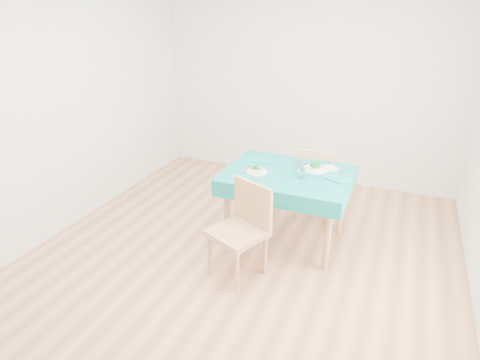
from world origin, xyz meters
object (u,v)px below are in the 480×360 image
at_px(chair_far, 314,173).
at_px(bowl_far, 315,166).
at_px(table, 286,207).
at_px(chair_near, 237,222).
at_px(side_plate, 330,168).
at_px(bowl_near, 257,169).

xyz_separation_m(chair_far, bowl_far, (0.10, -0.48, 0.27)).
relative_size(table, bowl_far, 4.72).
bearing_deg(chair_near, bowl_far, 85.69).
height_order(chair_far, side_plate, chair_far).
bearing_deg(bowl_near, side_plate, 29.65).
xyz_separation_m(chair_far, bowl_near, (-0.40, -0.77, 0.27)).
relative_size(chair_near, side_plate, 6.00).
relative_size(chair_near, chair_far, 1.03).
distance_m(chair_far, side_plate, 0.52).
bearing_deg(side_plate, chair_far, 120.16).
relative_size(bowl_far, side_plate, 1.42).
distance_m(bowl_near, side_plate, 0.74).
bearing_deg(side_plate, bowl_far, -148.34).
relative_size(chair_far, bowl_far, 4.12).
distance_m(table, chair_near, 0.77).
relative_size(chair_near, bowl_far, 4.24).
height_order(bowl_near, side_plate, bowl_near).
bearing_deg(bowl_far, chair_near, -116.98).
height_order(chair_near, side_plate, chair_near).
xyz_separation_m(chair_near, bowl_near, (-0.05, 0.61, 0.25)).
height_order(table, bowl_far, bowl_far).
bearing_deg(bowl_far, side_plate, 31.66).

